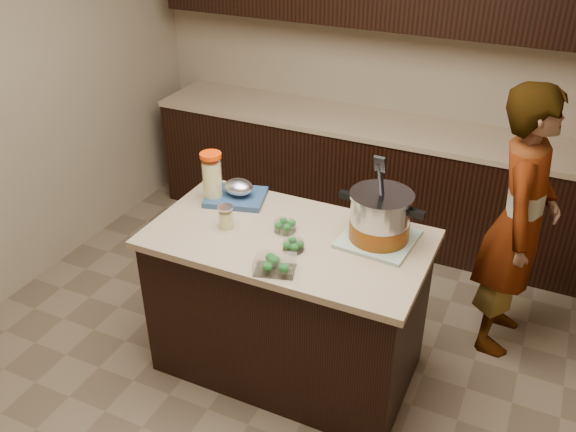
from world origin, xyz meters
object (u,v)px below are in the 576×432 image
Objects in this scene: island at (288,304)px; stock_pot at (380,219)px; lemonade_pitcher at (212,179)px; person at (519,224)px.

stock_pot is (0.44, 0.16, 0.57)m from island.
island is 0.82m from lemonade_pitcher.
island is at bearing -155.49° from stock_pot.
person is (1.07, 0.78, 0.37)m from island.
stock_pot is 1.57× the size of lemonade_pitcher.
lemonade_pitcher is 1.75m from person.
lemonade_pitcher is (-0.55, 0.16, 0.58)m from island.
stock_pot is 0.28× the size of person.
lemonade_pitcher is 0.18× the size of person.
person is at bearing 36.23° from island.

